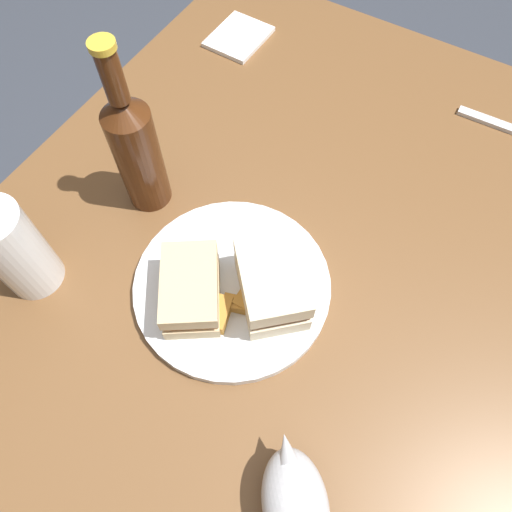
{
  "coord_description": "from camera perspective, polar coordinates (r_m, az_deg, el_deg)",
  "views": [
    {
      "loc": [
        -0.3,
        -0.14,
        1.3
      ],
      "look_at": [
        -0.04,
        0.01,
        0.75
      ],
      "focal_mm": 33.57,
      "sensor_mm": 36.0,
      "label": 1
    }
  ],
  "objects": [
    {
      "name": "potato_wedge_left_edge",
      "position": [
        0.61,
        -6.04,
        -5.92
      ],
      "size": [
        0.06,
        0.05,
        0.02
      ],
      "primitive_type": "cube",
      "rotation": [
        0.0,
        0.0,
        0.61
      ],
      "color": "gold",
      "rests_on": "plate"
    },
    {
      "name": "pint_glass",
      "position": [
        0.66,
        -26.48,
        0.2
      ],
      "size": [
        0.07,
        0.07,
        0.14
      ],
      "color": "white",
      "rests_on": "dining_table"
    },
    {
      "name": "sandwich_half_right",
      "position": [
        0.59,
        1.91,
        -3.37
      ],
      "size": [
        0.13,
        0.13,
        0.07
      ],
      "color": "beige",
      "rests_on": "plate"
    },
    {
      "name": "potato_wedge_front",
      "position": [
        0.61,
        -1.44,
        -5.92
      ],
      "size": [
        0.03,
        0.06,
        0.02
      ],
      "primitive_type": "cube",
      "rotation": [
        0.0,
        0.0,
        1.88
      ],
      "color": "#B77F33",
      "rests_on": "plate"
    },
    {
      "name": "potato_wedge_middle",
      "position": [
        0.61,
        -5.79,
        -6.79
      ],
      "size": [
        0.05,
        0.02,
        0.02
      ],
      "primitive_type": "cube",
      "rotation": [
        0.0,
        0.0,
        3.08
      ],
      "color": "#AD702D",
      "rests_on": "plate"
    },
    {
      "name": "cider_bottle",
      "position": [
        0.66,
        -14.12,
        12.29
      ],
      "size": [
        0.06,
        0.06,
        0.26
      ],
      "color": "#47230F",
      "rests_on": "dining_table"
    },
    {
      "name": "napkin",
      "position": [
        0.96,
        -2.07,
        24.64
      ],
      "size": [
        0.11,
        0.09,
        0.01
      ],
      "primitive_type": "cube",
      "rotation": [
        0.0,
        0.0,
        -0.03
      ],
      "color": "white",
      "rests_on": "dining_table"
    },
    {
      "name": "plate",
      "position": [
        0.64,
        -2.85,
        -3.53
      ],
      "size": [
        0.26,
        0.26,
        0.01
      ],
      "primitive_type": "cylinder",
      "color": "white",
      "rests_on": "dining_table"
    },
    {
      "name": "sandwich_half_left",
      "position": [
        0.6,
        -7.77,
        -4.01
      ],
      "size": [
        0.13,
        0.12,
        0.06
      ],
      "color": "#CCB284",
      "rests_on": "plate"
    },
    {
      "name": "ground_plane",
      "position": [
        1.34,
        1.39,
        -14.11
      ],
      "size": [
        6.0,
        6.0,
        0.0
      ],
      "primitive_type": "plane",
      "color": "#333842"
    },
    {
      "name": "potato_wedge_right_edge",
      "position": [
        0.6,
        -4.18,
        -6.93
      ],
      "size": [
        0.05,
        0.03,
        0.02
      ],
      "primitive_type": "cube",
      "rotation": [
        0.0,
        0.0,
        0.27
      ],
      "color": "#B77F33",
      "rests_on": "plate"
    },
    {
      "name": "gravy_boat",
      "position": [
        0.54,
        4.66,
        -27.25
      ],
      "size": [
        0.13,
        0.12,
        0.07
      ],
      "color": "#B7B7BC",
      "rests_on": "dining_table"
    },
    {
      "name": "potato_wedge_back",
      "position": [
        0.61,
        -0.59,
        -5.86
      ],
      "size": [
        0.02,
        0.04,
        0.02
      ],
      "primitive_type": "cube",
      "rotation": [
        0.0,
        0.0,
        4.72
      ],
      "color": "#B77F33",
      "rests_on": "plate"
    },
    {
      "name": "dining_table",
      "position": [
        1.0,
        1.83,
        -9.02
      ],
      "size": [
        1.06,
        0.83,
        0.72
      ],
      "primitive_type": "cube",
      "color": "brown",
      "rests_on": "ground"
    }
  ]
}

